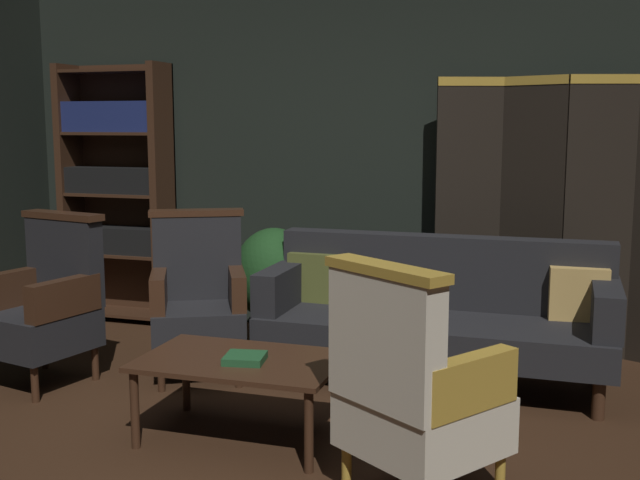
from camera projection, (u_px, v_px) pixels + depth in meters
The scene contains 11 objects.
ground_plane at pixel (269, 463), 3.68m from camera, with size 10.00×10.00×0.00m, color #331E11.
back_wall at pixel (387, 149), 5.78m from camera, with size 7.20×0.10×2.80m, color black.
folding_screen at pixel (564, 214), 5.23m from camera, with size 1.73×0.27×1.90m.
bookshelf at pixel (117, 187), 6.23m from camera, with size 0.90×0.32×2.05m.
velvet_couch at pixel (437, 309), 4.82m from camera, with size 2.12×0.78×0.88m.
coffee_table at pixel (241, 367), 3.91m from camera, with size 1.00×0.64×0.42m.
armchair_gilt_accent at pixel (413, 391), 3.23m from camera, with size 0.80×0.80×1.04m.
armchair_wing_left at pixel (46, 304), 4.77m from camera, with size 0.69×0.69×1.04m.
armchair_wing_right at pixel (198, 299), 4.91m from camera, with size 0.78×0.77×1.04m.
potted_plant at pixel (274, 280), 5.47m from camera, with size 0.57×0.57×0.87m.
book_green_cloth at pixel (245, 358), 3.85m from camera, with size 0.19×0.19×0.04m, color #1E4C28.
Camera 1 is at (1.29, -3.25, 1.59)m, focal length 43.77 mm.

